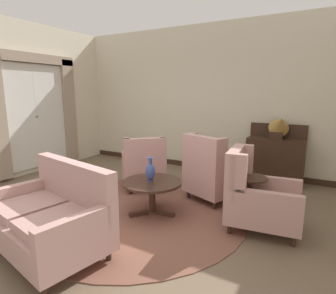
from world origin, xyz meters
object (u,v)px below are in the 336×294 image
Objects in this scene: coffee_table at (152,187)px; armchair_beside_settee at (212,173)px; armchair_far_left at (144,166)px; gramophone at (280,125)px; porcelain_vase at (150,171)px; side_table at (249,195)px; armchair_foreground_right at (257,197)px; sideboard at (275,158)px; settee at (51,218)px.

armchair_beside_settee is (0.58, 0.95, 0.05)m from coffee_table.
gramophone is at bearing 172.69° from armchair_far_left.
porcelain_vase reaches higher than side_table.
armchair_beside_settee is at bearing 144.22° from side_table.
coffee_table is 1.47m from armchair_foreground_right.
gramophone reaches higher than armchair_far_left.
armchair_foreground_right is 0.92× the size of sideboard.
coffee_table is 1.12m from armchair_beside_settee.
gramophone is at bearing -4.73° from armchair_foreground_right.
armchair_foreground_right is at bearing 123.21° from armchair_far_left.
armchair_far_left is 1.89× the size of gramophone.
side_table is at bearing -90.75° from sideboard.
porcelain_vase is 1.42m from side_table.
settee is at bearing 89.46° from armchair_beside_settee.
sideboard is at bearing 175.06° from armchair_far_left.
coffee_table is 0.79× the size of armchair_far_left.
gramophone reaches higher than settee.
settee is 1.45× the size of armchair_far_left.
coffee_table is at bearing -118.78° from sideboard.
armchair_beside_settee reaches higher than settee.
coffee_table is 1.47m from settee.
gramophone is (2.12, 1.48, 0.74)m from armchair_far_left.
coffee_table is 2.82m from gramophone.
side_table is at bearing 18.37° from porcelain_vase.
armchair_beside_settee is at bearing 142.15° from armchair_far_left.
settee reaches higher than porcelain_vase.
armchair_beside_settee is (-0.87, 0.66, 0.02)m from armchair_foreground_right.
armchair_foreground_right reaches higher than porcelain_vase.
settee is at bearing -107.14° from porcelain_vase.
settee reaches higher than side_table.
porcelain_vase is at bearing -120.88° from gramophone.
coffee_table is 1.33× the size of side_table.
sideboard is (-0.11, 2.14, 0.07)m from armchair_foreground_right.
armchair_foreground_right is at bearing -88.34° from gramophone.
sideboard is at bearing 89.25° from side_table.
armchair_beside_settee reaches higher than side_table.
settee is at bearing -116.11° from gramophone.
gramophone is (1.83, 3.74, 0.76)m from settee.
armchair_beside_settee is 1.75m from gramophone.
sideboard is at bearing 61.22° from coffee_table.
side_table is (1.32, 0.44, -0.27)m from porcelain_vase.
porcelain_vase is 0.55× the size of side_table.
armchair_foreground_right is at bearing 165.48° from armchair_beside_settee.
settee is 1.37× the size of sideboard.
armchair_foreground_right is at bearing -87.04° from sideboard.
coffee_table is 1.49× the size of gramophone.
gramophone is (0.81, 1.38, 0.71)m from armchair_beside_settee.
armchair_far_left reaches higher than side_table.
settee is 2.54m from armchair_foreground_right.
coffee_table is at bearing 83.57° from settee.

